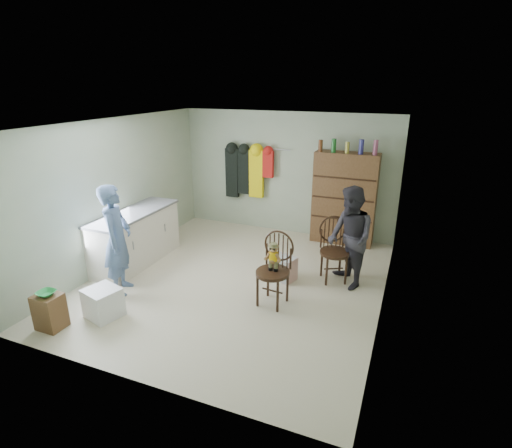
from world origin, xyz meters
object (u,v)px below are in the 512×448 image
at_px(chair_far, 334,247).
at_px(dresser, 344,198).
at_px(counter, 136,237).
at_px(chair_front, 275,264).

distance_m(chair_far, dresser, 1.68).
bearing_deg(chair_far, counter, 163.59).
bearing_deg(chair_front, dresser, 86.63).
bearing_deg(chair_far, chair_front, -148.63).
distance_m(counter, chair_front, 2.75).
bearing_deg(counter, chair_far, 11.20).
xyz_separation_m(counter, chair_far, (3.36, 0.66, 0.09)).
relative_size(counter, chair_far, 1.78).
bearing_deg(chair_front, counter, 178.56).
bearing_deg(dresser, counter, -144.31).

